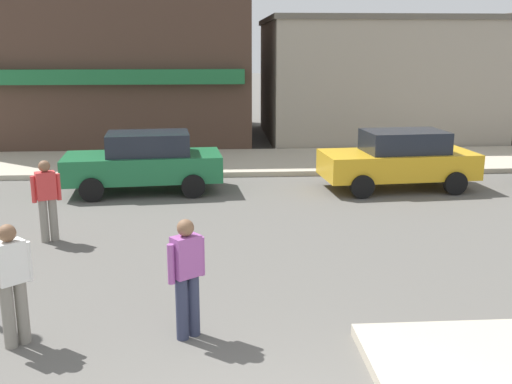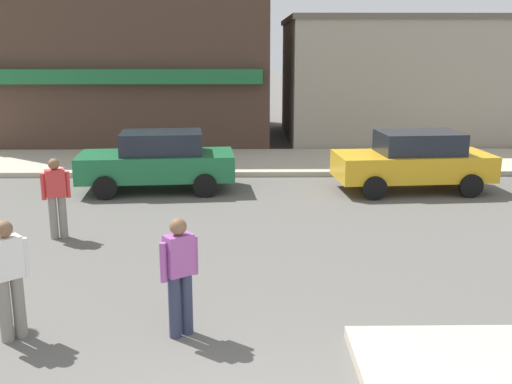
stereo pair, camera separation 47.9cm
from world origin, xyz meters
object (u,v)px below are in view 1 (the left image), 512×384
object	(u,v)px
pedestrian_crossing_far	(47,198)
pedestrian_kerb_side	(187,275)
parked_car_nearest	(145,161)
pedestrian_crossing_near	(12,281)
parked_car_second	(399,159)

from	to	relation	value
pedestrian_crossing_far	pedestrian_kerb_side	distance (m)	5.06
parked_car_nearest	pedestrian_crossing_near	size ratio (longest dim) A/B	2.57
parked_car_nearest	pedestrian_kerb_side	xyz separation A→B (m)	(1.46, -8.18, 0.06)
pedestrian_crossing_near	parked_car_nearest	bearing A→B (deg)	85.05
pedestrian_crossing_near	parked_car_second	bearing A→B (deg)	47.62
parked_car_second	pedestrian_kerb_side	world-z (taller)	pedestrian_kerb_side
parked_car_second	pedestrian_kerb_side	distance (m)	9.61
pedestrian_crossing_near	pedestrian_kerb_side	world-z (taller)	same
parked_car_nearest	pedestrian_kerb_side	distance (m)	8.30
pedestrian_crossing_near	pedestrian_crossing_far	world-z (taller)	same
parked_car_nearest	pedestrian_kerb_side	bearing A→B (deg)	-79.89
parked_car_second	pedestrian_crossing_far	size ratio (longest dim) A/B	2.56
parked_car_second	pedestrian_kerb_side	size ratio (longest dim) A/B	2.56
pedestrian_crossing_far	parked_car_second	bearing A→B (deg)	25.61
parked_car_nearest	pedestrian_crossing_near	world-z (taller)	pedestrian_crossing_near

